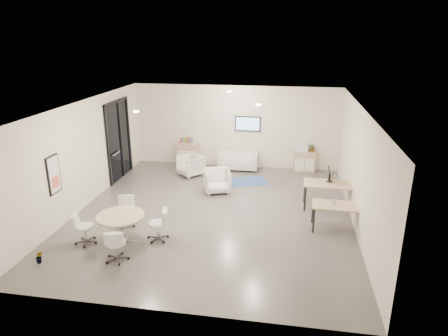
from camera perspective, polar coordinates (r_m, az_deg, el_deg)
room_shell at (r=11.37m, az=-1.57°, el=0.88°), size 9.60×10.60×4.80m
glass_door at (r=14.89m, az=-14.81°, el=4.20°), size 0.09×1.90×2.85m
artwork at (r=11.43m, az=-23.14°, el=-0.87°), size 0.05×0.54×1.04m
wall_tv at (r=15.53m, az=3.42°, el=6.32°), size 0.98×0.06×0.58m
ceiling_spots at (r=11.83m, az=-1.82°, el=9.47°), size 3.14×4.14×0.03m
sideboard_left at (r=16.07m, az=-5.16°, el=1.97°), size 0.83×0.43×0.93m
sideboard_right at (r=15.63m, az=11.41°, el=0.95°), size 0.82×0.40×0.82m
books at (r=15.93m, az=-5.36°, el=3.97°), size 0.48×0.14×0.22m
printer at (r=15.46m, az=11.02°, el=2.98°), size 0.48×0.40×0.33m
loveseat at (r=15.61m, az=2.04°, el=0.92°), size 1.52×0.78×0.57m
blue_rug at (r=14.40m, az=3.19°, el=-1.94°), size 1.64×1.35×0.01m
armchair_left at (r=14.96m, az=-4.80°, el=0.52°), size 1.11×1.11×0.84m
armchair_right at (r=13.35m, az=-0.96°, el=-1.69°), size 1.03×1.00×0.85m
desk_rear at (r=12.42m, az=14.86°, el=-2.50°), size 1.55×0.80×0.80m
desk_front at (r=11.17m, az=16.03°, el=-5.45°), size 1.40×0.72×0.72m
monitor at (r=12.45m, az=14.74°, el=-0.88°), size 0.20×0.50×0.44m
round_table at (r=10.48m, az=-14.55°, el=-6.96°), size 1.21×1.21×0.73m
meeting_chairs at (r=10.58m, az=-14.45°, el=-8.14°), size 2.46×2.46×0.82m
plant_cabinet at (r=15.49m, az=12.54°, el=2.76°), size 0.29×0.32×0.24m
plant_floor at (r=10.45m, az=-24.82°, el=-11.87°), size 0.28×0.36×0.14m
cup at (r=11.20m, az=15.40°, el=-4.57°), size 0.15×0.13×0.13m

